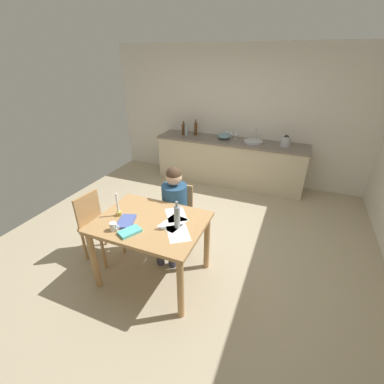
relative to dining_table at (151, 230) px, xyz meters
name	(u,v)px	position (x,y,z in m)	size (l,w,h in m)	color
ground_plane	(186,245)	(0.10, 0.69, -0.69)	(5.20, 5.20, 0.04)	tan
wall_back	(237,116)	(0.10, 3.29, 0.63)	(5.20, 0.12, 2.60)	silver
kitchen_counter	(229,162)	(0.10, 2.93, -0.22)	(2.95, 0.64, 0.90)	beige
dining_table	(151,230)	(0.00, 0.00, 0.00)	(1.17, 0.88, 0.80)	tan
chair_at_table	(177,214)	(-0.01, 0.68, -0.18)	(0.44, 0.44, 0.87)	tan
person_seated	(173,207)	(0.01, 0.54, 0.01)	(0.37, 0.61, 1.19)	navy
chair_side_empty	(97,224)	(-0.85, 0.08, -0.18)	(0.44, 0.44, 0.87)	tan
coffee_mug	(114,227)	(-0.26, -0.29, 0.17)	(0.11, 0.07, 0.09)	white
candlestick	(118,209)	(-0.38, -0.03, 0.20)	(0.06, 0.06, 0.28)	gold
book_magazine	(126,222)	(-0.22, -0.12, 0.14)	(0.16, 0.26, 0.03)	#4C5EAA
book_cookery	(130,232)	(-0.08, -0.26, 0.14)	(0.13, 0.22, 0.03)	#55BDBB
paper_letter	(173,223)	(0.25, 0.06, 0.13)	(0.21, 0.30, 0.00)	white
paper_bill	(176,215)	(0.20, 0.22, 0.13)	(0.21, 0.30, 0.00)	white
paper_envelope	(178,233)	(0.37, -0.09, 0.13)	(0.21, 0.30, 0.00)	white
wine_bottle_on_table	(177,217)	(0.32, 0.01, 0.26)	(0.06, 0.06, 0.31)	#8C999E
sink_unit	(253,141)	(0.54, 2.94, 0.25)	(0.36, 0.36, 0.24)	#B2B7BC
bottle_oil	(184,129)	(-0.92, 2.95, 0.35)	(0.07, 0.07, 0.28)	#593319
bottle_vinegar	(186,130)	(-0.81, 2.86, 0.35)	(0.07, 0.07, 0.29)	#8C999E
bottle_wine_red	(196,128)	(-0.67, 3.02, 0.36)	(0.06, 0.06, 0.32)	#593319
mixing_bowl	(224,136)	(-0.04, 2.96, 0.29)	(0.26, 0.26, 0.12)	#668C99
stovetop_kettle	(286,141)	(1.12, 2.93, 0.33)	(0.18, 0.18, 0.22)	#B7BABF
wine_glass_near_sink	(236,133)	(0.16, 3.08, 0.34)	(0.07, 0.07, 0.15)	silver
wine_glass_by_kettle	(231,133)	(0.06, 3.08, 0.34)	(0.07, 0.07, 0.15)	silver
wine_glass_back_left	(227,132)	(-0.03, 3.08, 0.34)	(0.07, 0.07, 0.15)	silver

